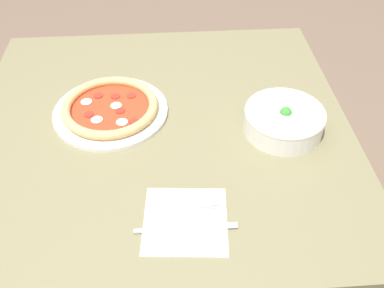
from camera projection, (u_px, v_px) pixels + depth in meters
name	position (u px, v px, depth m)	size (l,w,h in m)	color
ground_plane	(170.00, 268.00, 1.68)	(8.00, 8.00, 0.00)	brown
dining_table	(162.00, 153.00, 1.24)	(1.01, 1.03, 0.75)	#706B4C
pizza	(110.00, 108.00, 1.19)	(0.32, 0.32, 0.04)	white
bowl	(284.00, 119.00, 1.12)	(0.21, 0.21, 0.08)	white
napkin	(185.00, 221.00, 0.93)	(0.20, 0.20, 0.00)	white
fork	(184.00, 210.00, 0.95)	(0.01, 0.17, 0.00)	silver
knife	(181.00, 228.00, 0.91)	(0.01, 0.22, 0.01)	silver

